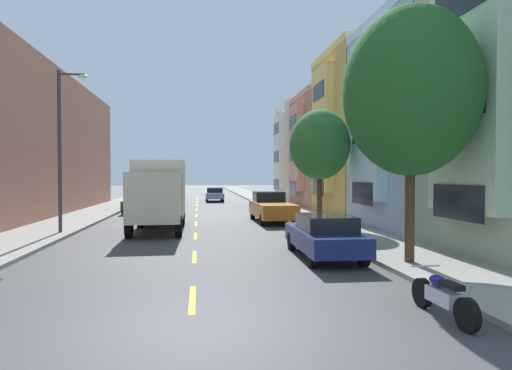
% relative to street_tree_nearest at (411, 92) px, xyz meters
% --- Properties ---
extents(ground_plane, '(160.00, 160.00, 0.00)m').
position_rel_street_tree_nearest_xyz_m(ground_plane, '(-6.40, 25.40, -5.21)').
color(ground_plane, '#424244').
extents(sidewalk_left, '(3.20, 120.00, 0.14)m').
position_rel_street_tree_nearest_xyz_m(sidewalk_left, '(-13.50, 23.40, -5.14)').
color(sidewalk_left, '#99968E').
rests_on(sidewalk_left, ground_plane).
extents(sidewalk_right, '(3.20, 120.00, 0.14)m').
position_rel_street_tree_nearest_xyz_m(sidewalk_right, '(0.70, 23.40, -5.14)').
color(sidewalk_right, '#99968E').
rests_on(sidewalk_right, ground_plane).
extents(lane_centerline_dashes, '(0.14, 47.20, 0.01)m').
position_rel_street_tree_nearest_xyz_m(lane_centerline_dashes, '(-6.40, 19.90, -5.21)').
color(lane_centerline_dashes, yellow).
rests_on(lane_centerline_dashes, ground_plane).
extents(townhouse_second_powder_blue, '(13.00, 7.73, 10.64)m').
position_rel_street_tree_nearest_xyz_m(townhouse_second_powder_blue, '(8.39, 8.29, -0.09)').
color(townhouse_second_powder_blue, '#9EB7CC').
rests_on(townhouse_second_powder_blue, ground_plane).
extents(townhouse_third_mustard, '(13.79, 7.73, 11.16)m').
position_rel_street_tree_nearest_xyz_m(townhouse_third_mustard, '(8.79, 16.22, 0.16)').
color(townhouse_third_mustard, tan).
rests_on(townhouse_third_mustard, ground_plane).
extents(townhouse_fourth_terracotta, '(13.76, 7.73, 9.78)m').
position_rel_street_tree_nearest_xyz_m(townhouse_fourth_terracotta, '(8.77, 24.15, -0.52)').
color(townhouse_fourth_terracotta, '#B27560').
rests_on(townhouse_fourth_terracotta, ground_plane).
extents(townhouse_fifth_cream, '(14.07, 7.73, 10.11)m').
position_rel_street_tree_nearest_xyz_m(townhouse_fifth_cream, '(8.93, 32.08, -0.36)').
color(townhouse_fifth_cream, beige).
rests_on(townhouse_fifth_cream, ground_plane).
extents(street_tree_nearest, '(4.00, 4.00, 7.59)m').
position_rel_street_tree_nearest_xyz_m(street_tree_nearest, '(0.00, 0.00, 0.00)').
color(street_tree_nearest, '#47331E').
rests_on(street_tree_nearest, sidewalk_right).
extents(street_tree_second, '(3.14, 3.14, 5.99)m').
position_rel_street_tree_nearest_xyz_m(street_tree_second, '(-0.00, 9.73, -0.90)').
color(street_tree_second, '#47331E').
rests_on(street_tree_second, sidewalk_right).
extents(street_lamp, '(1.35, 0.28, 7.32)m').
position_rel_street_tree_nearest_xyz_m(street_lamp, '(-12.36, 8.48, -0.86)').
color(street_lamp, '#38383D').
rests_on(street_lamp, sidewalk_left).
extents(delivery_box_truck, '(2.44, 7.13, 3.45)m').
position_rel_street_tree_nearest_xyz_m(delivery_box_truck, '(-8.20, 9.95, -3.27)').
color(delivery_box_truck, beige).
rests_on(delivery_box_truck, ground_plane).
extents(parked_pickup_orange, '(2.12, 5.35, 1.73)m').
position_rel_street_tree_nearest_xyz_m(parked_pickup_orange, '(-1.99, 12.90, -4.38)').
color(parked_pickup_orange, orange).
rests_on(parked_pickup_orange, ground_plane).
extents(parked_sedan_forest, '(1.91, 4.54, 1.43)m').
position_rel_street_tree_nearest_xyz_m(parked_sedan_forest, '(-10.68, 20.48, -4.46)').
color(parked_sedan_forest, '#194C28').
rests_on(parked_sedan_forest, ground_plane).
extents(parked_wagon_red, '(1.94, 4.75, 1.50)m').
position_rel_street_tree_nearest_xyz_m(parked_wagon_red, '(-10.60, 48.96, -4.41)').
color(parked_wagon_red, '#AD1E1E').
rests_on(parked_wagon_red, ground_plane).
extents(parked_sedan_navy, '(1.89, 4.54, 1.43)m').
position_rel_street_tree_nearest_xyz_m(parked_sedan_navy, '(-2.13, 1.64, -4.46)').
color(parked_sedan_navy, navy).
rests_on(parked_sedan_navy, ground_plane).
extents(parked_suv_silver, '(2.06, 4.84, 1.93)m').
position_rel_street_tree_nearest_xyz_m(parked_suv_silver, '(-10.83, 39.14, -4.22)').
color(parked_suv_silver, '#B2B5BA').
rests_on(parked_suv_silver, ground_plane).
extents(moving_sky_sedan, '(1.80, 4.50, 1.43)m').
position_rel_street_tree_nearest_xyz_m(moving_sky_sedan, '(-4.60, 33.08, -4.46)').
color(moving_sky_sedan, '#7A9EC6').
rests_on(moving_sky_sedan, ground_plane).
extents(parked_motorcycle, '(0.62, 2.05, 0.90)m').
position_rel_street_tree_nearest_xyz_m(parked_motorcycle, '(-1.65, -4.54, -4.80)').
color(parked_motorcycle, black).
rests_on(parked_motorcycle, ground_plane).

